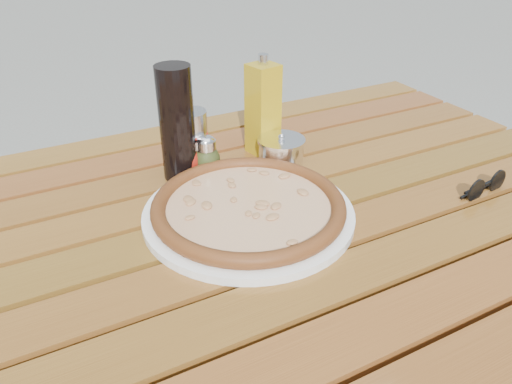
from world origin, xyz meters
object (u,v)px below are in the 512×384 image
pizza (249,206)px  parmesan_tin (281,152)px  pepper_shaker (188,157)px  plate (249,213)px  table (261,247)px  oregano_shaker (206,156)px  sunglasses (485,186)px  olive_oil_cruet (263,109)px  dark_bottle (177,124)px  soda_can (191,141)px

pizza → parmesan_tin: bearing=44.0°
pepper_shaker → plate: bearing=-79.4°
table → pepper_shaker: pepper_shaker is taller
oregano_shaker → parmesan_tin: 0.15m
oregano_shaker → sunglasses: bearing=-36.4°
olive_oil_cruet → parmesan_tin: 0.10m
plate → sunglasses: 0.44m
plate → dark_bottle: size_ratio=1.64×
pepper_shaker → parmesan_tin: pepper_shaker is taller
plate → pepper_shaker: size_ratio=4.39×
plate → dark_bottle: (-0.05, 0.19, 0.10)m
pizza → oregano_shaker: (-0.00, 0.18, 0.02)m
olive_oil_cruet → pizza: bearing=-123.7°
table → parmesan_tin: bearing=49.0°
plate → oregano_shaker: (-0.00, 0.18, 0.03)m
plate → pepper_shaker: (-0.04, 0.19, 0.03)m
pepper_shaker → soda_can: 0.04m
dark_bottle → table: bearing=-68.0°
pepper_shaker → dark_bottle: 0.07m
dark_bottle → parmesan_tin: size_ratio=2.16×
parmesan_tin → olive_oil_cruet: bearing=91.2°
oregano_shaker → sunglasses: size_ratio=0.74×
plate → soda_can: size_ratio=3.00×
table → dark_bottle: (-0.08, 0.19, 0.19)m
pizza → oregano_shaker: 0.18m
pizza → sunglasses: sunglasses is taller
pizza → sunglasses: bearing=-17.4°
pepper_shaker → olive_oil_cruet: (0.18, 0.03, 0.06)m
plate → oregano_shaker: 0.18m
table → soda_can: (-0.04, 0.21, 0.13)m
dark_bottle → soda_can: bearing=34.8°
oregano_shaker → olive_oil_cruet: bearing=14.3°
pepper_shaker → oregano_shaker: size_ratio=1.00×
pepper_shaker → dark_bottle: bearing=164.9°
table → pizza: (-0.03, -0.00, 0.10)m
pizza → sunglasses: 0.44m
dark_bottle → sunglasses: dark_bottle is taller
soda_can → parmesan_tin: 0.18m
oregano_shaker → pepper_shaker: bearing=162.2°
table → dark_bottle: 0.28m
oregano_shaker → dark_bottle: dark_bottle is taller
table → dark_bottle: size_ratio=6.36×
plate → sunglasses: size_ratio=3.27×
plate → pizza: bearing=134.6°
pepper_shaker → table: bearing=-71.5°
pepper_shaker → soda_can: (0.02, 0.03, 0.02)m
pepper_shaker → sunglasses: 0.56m
pizza → plate: bearing=-45.4°
pepper_shaker → dark_bottle: (-0.01, 0.00, 0.07)m
plate → parmesan_tin: 0.20m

